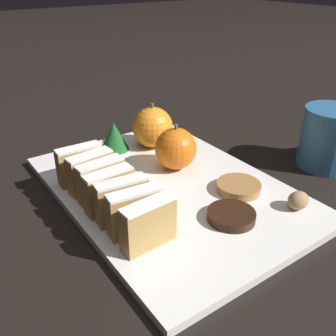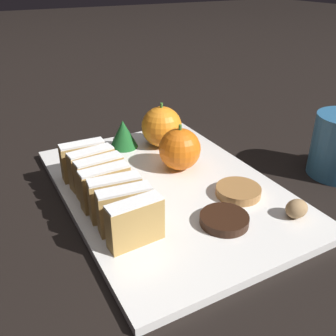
% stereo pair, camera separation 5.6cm
% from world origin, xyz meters
% --- Properties ---
extents(ground_plane, '(6.00, 6.00, 0.00)m').
position_xyz_m(ground_plane, '(0.00, 0.00, 0.00)').
color(ground_plane, black).
extents(serving_platter, '(0.30, 0.43, 0.01)m').
position_xyz_m(serving_platter, '(0.00, 0.00, 0.01)').
color(serving_platter, white).
rests_on(serving_platter, ground_plane).
extents(stollen_slice_front, '(0.07, 0.03, 0.06)m').
position_xyz_m(stollen_slice_front, '(-0.10, -0.10, 0.04)').
color(stollen_slice_front, tan).
rests_on(stollen_slice_front, serving_platter).
extents(stollen_slice_second, '(0.07, 0.03, 0.06)m').
position_xyz_m(stollen_slice_second, '(-0.10, -0.07, 0.04)').
color(stollen_slice_second, tan).
rests_on(stollen_slice_second, serving_platter).
extents(stollen_slice_third, '(0.07, 0.03, 0.06)m').
position_xyz_m(stollen_slice_third, '(-0.10, -0.04, 0.04)').
color(stollen_slice_third, tan).
rests_on(stollen_slice_third, serving_platter).
extents(stollen_slice_fourth, '(0.07, 0.02, 0.06)m').
position_xyz_m(stollen_slice_fourth, '(-0.10, -0.01, 0.04)').
color(stollen_slice_fourth, tan).
rests_on(stollen_slice_fourth, serving_platter).
extents(stollen_slice_fifth, '(0.07, 0.03, 0.06)m').
position_xyz_m(stollen_slice_fifth, '(-0.10, 0.02, 0.04)').
color(stollen_slice_fifth, tan).
rests_on(stollen_slice_fifth, serving_platter).
extents(stollen_slice_sixth, '(0.07, 0.03, 0.06)m').
position_xyz_m(stollen_slice_sixth, '(-0.10, 0.06, 0.04)').
color(stollen_slice_sixth, tan).
rests_on(stollen_slice_sixth, serving_platter).
extents(stollen_slice_back, '(0.07, 0.02, 0.06)m').
position_xyz_m(stollen_slice_back, '(-0.10, 0.09, 0.04)').
color(stollen_slice_back, tan).
rests_on(stollen_slice_back, serving_platter).
extents(orange_near, '(0.07, 0.07, 0.08)m').
position_xyz_m(orange_near, '(0.06, 0.13, 0.05)').
color(orange_near, orange).
rests_on(orange_near, serving_platter).
extents(orange_far, '(0.07, 0.07, 0.08)m').
position_xyz_m(orange_far, '(0.04, 0.04, 0.05)').
color(orange_far, orange).
rests_on(orange_far, serving_platter).
extents(walnut, '(0.03, 0.03, 0.03)m').
position_xyz_m(walnut, '(0.11, -0.15, 0.02)').
color(walnut, '#9E7A51').
rests_on(walnut, serving_platter).
extents(chocolate_cookie, '(0.06, 0.06, 0.01)m').
position_xyz_m(chocolate_cookie, '(0.02, -0.12, 0.02)').
color(chocolate_cookie, black).
rests_on(chocolate_cookie, serving_platter).
extents(gingerbread_cookie, '(0.07, 0.07, 0.01)m').
position_xyz_m(gingerbread_cookie, '(0.08, -0.07, 0.02)').
color(gingerbread_cookie, '#A3703D').
rests_on(gingerbread_cookie, serving_platter).
extents(evergreen_sprig, '(0.05, 0.05, 0.05)m').
position_xyz_m(evergreen_sprig, '(-0.01, 0.16, 0.04)').
color(evergreen_sprig, '#195623').
rests_on(evergreen_sprig, serving_platter).
extents(coffee_mug, '(0.13, 0.10, 0.10)m').
position_xyz_m(coffee_mug, '(0.28, -0.08, 0.05)').
color(coffee_mug, '#2D6693').
rests_on(coffee_mug, ground_plane).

